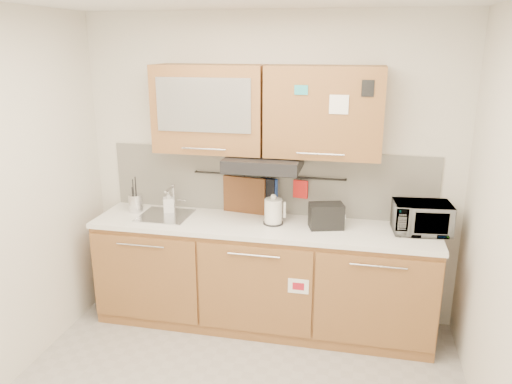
% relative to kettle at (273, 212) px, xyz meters
% --- Properties ---
extents(wall_back, '(3.20, 0.00, 3.20)m').
position_rel_kettle_xyz_m(wall_back, '(-0.09, 0.29, 0.28)').
color(wall_back, silver).
rests_on(wall_back, ground).
extents(base_cabinet, '(2.80, 0.64, 0.88)m').
position_rel_kettle_xyz_m(base_cabinet, '(-0.09, -0.02, -0.61)').
color(base_cabinet, olive).
rests_on(base_cabinet, floor).
extents(countertop, '(2.82, 0.62, 0.04)m').
position_rel_kettle_xyz_m(countertop, '(-0.09, -0.02, -0.12)').
color(countertop, white).
rests_on(countertop, base_cabinet).
extents(backsplash, '(2.80, 0.02, 0.56)m').
position_rel_kettle_xyz_m(backsplash, '(-0.09, 0.27, 0.18)').
color(backsplash, silver).
rests_on(backsplash, countertop).
extents(upper_cabinets, '(1.82, 0.37, 0.70)m').
position_rel_kettle_xyz_m(upper_cabinets, '(-0.09, 0.11, 0.81)').
color(upper_cabinets, olive).
rests_on(upper_cabinets, wall_back).
extents(range_hood, '(0.60, 0.46, 0.10)m').
position_rel_kettle_xyz_m(range_hood, '(-0.09, 0.04, 0.40)').
color(range_hood, black).
rests_on(range_hood, upper_cabinets).
extents(sink, '(0.42, 0.40, 0.26)m').
position_rel_kettle_xyz_m(sink, '(-0.94, -0.01, -0.10)').
color(sink, silver).
rests_on(sink, countertop).
extents(utensil_rail, '(1.30, 0.02, 0.02)m').
position_rel_kettle_xyz_m(utensil_rail, '(-0.09, 0.24, 0.24)').
color(utensil_rail, black).
rests_on(utensil_rail, backsplash).
extents(utensil_crock, '(0.16, 0.16, 0.31)m').
position_rel_kettle_xyz_m(utensil_crock, '(-1.24, 0.05, -0.02)').
color(utensil_crock, silver).
rests_on(utensil_crock, countertop).
extents(kettle, '(0.19, 0.19, 0.25)m').
position_rel_kettle_xyz_m(kettle, '(0.00, 0.00, 0.00)').
color(kettle, white).
rests_on(kettle, countertop).
extents(toaster, '(0.30, 0.23, 0.20)m').
position_rel_kettle_xyz_m(toaster, '(0.43, -0.01, 0.00)').
color(toaster, black).
rests_on(toaster, countertop).
extents(microwave, '(0.46, 0.34, 0.24)m').
position_rel_kettle_xyz_m(microwave, '(1.16, 0.05, 0.02)').
color(microwave, '#999999').
rests_on(microwave, countertop).
extents(soap_bottle, '(0.12, 0.12, 0.20)m').
position_rel_kettle_xyz_m(soap_bottle, '(-0.94, 0.09, -0.00)').
color(soap_bottle, '#999999').
rests_on(soap_bottle, countertop).
extents(cutting_board, '(0.38, 0.08, 0.47)m').
position_rel_kettle_xyz_m(cutting_board, '(-0.30, 0.22, -0.02)').
color(cutting_board, brown).
rests_on(cutting_board, utensil_rail).
extents(oven_mitt, '(0.11, 0.05, 0.18)m').
position_rel_kettle_xyz_m(oven_mitt, '(-0.06, 0.22, 0.13)').
color(oven_mitt, '#214099').
rests_on(oven_mitt, utensil_rail).
extents(dark_pouch, '(0.15, 0.08, 0.22)m').
position_rel_kettle_xyz_m(dark_pouch, '(-0.09, 0.22, 0.11)').
color(dark_pouch, black).
rests_on(dark_pouch, utensil_rail).
extents(pot_holder, '(0.13, 0.04, 0.15)m').
position_rel_kettle_xyz_m(pot_holder, '(0.19, 0.22, 0.14)').
color(pot_holder, red).
rests_on(pot_holder, utensil_rail).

